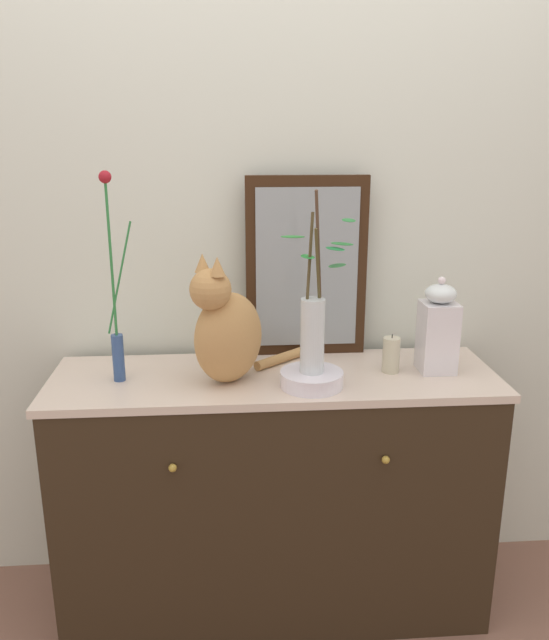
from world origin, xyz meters
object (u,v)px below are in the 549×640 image
Objects in this scene: sideboard at (275,493)px; jar_lidded_porcelain at (438,329)px; cat_sitting at (227,330)px; bowl_porcelain at (312,379)px; mirror_leaning at (307,268)px; vase_glass_clear at (314,326)px; vase_slim_green at (116,316)px; candle_pillar at (391,355)px.

jar_lidded_porcelain is at bearing 0.10° from sideboard.
bowl_porcelain is at bearing -13.11° from cat_sitting.
vase_glass_clear is at bearing -92.88° from mirror_leaning.
mirror_leaning is at bearing 19.00° from vase_slim_green.
bowl_porcelain is 0.35× the size of vase_glass_clear.
candle_pillar is at bearing 4.84° from cat_sitting.
sideboard is 0.61m from cat_sitting.
vase_slim_green is at bearing -179.30° from candle_pillar.
sideboard is at bearing 15.99° from cat_sitting.
mirror_leaning is at bearing 153.49° from jar_lidded_porcelain.
bowl_porcelain is at bearing -166.16° from jar_lidded_porcelain.
cat_sitting is 0.53m from candle_pillar.
mirror_leaning is at bearing 58.34° from sideboard.
bowl_porcelain is (0.10, -0.10, 0.45)m from sideboard.
vase_slim_green is at bearing -161.00° from mirror_leaning.
vase_glass_clear is at bearing -166.05° from jar_lidded_porcelain.
jar_lidded_porcelain is at bearing 0.55° from vase_slim_green.
cat_sitting is at bearing 167.00° from vase_glass_clear.
mirror_leaning is 0.32m from vase_glass_clear.
cat_sitting is 1.30× the size of jar_lidded_porcelain.
bowl_porcelain is (-0.02, -0.30, -0.28)m from mirror_leaning.
candle_pillar is (0.25, -0.20, -0.24)m from mirror_leaning.
sideboard is at bearing -179.74° from candle_pillar.
sideboard is 0.76m from mirror_leaning.
vase_glass_clear reaches higher than cat_sitting.
vase_slim_green reaches higher than cat_sitting.
vase_slim_green reaches higher than candle_pillar.
sideboard is at bearing 1.04° from vase_slim_green.
bowl_porcelain is at bearing -8.99° from vase_slim_green.
vase_slim_green is at bearing 171.04° from vase_glass_clear.
vase_glass_clear reaches higher than candle_pillar.
bowl_porcelain is (0.25, -0.06, -0.14)m from cat_sitting.
bowl_porcelain is at bearing 176.45° from vase_glass_clear.
vase_slim_green is 2.05× the size of jar_lidded_porcelain.
jar_lidded_porcelain reaches higher than bowl_porcelain.
mirror_leaning reaches higher than bowl_porcelain.
mirror_leaning reaches higher than vase_glass_clear.
mirror_leaning is 1.11× the size of vase_glass_clear.
cat_sitting reaches higher than candle_pillar.
sideboard is 0.61m from candle_pillar.
vase_slim_green reaches higher than bowl_porcelain.
vase_slim_green is 5.04× the size of candle_pillar.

